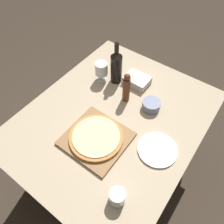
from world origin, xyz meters
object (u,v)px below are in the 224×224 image
(pizza, at_px, (96,137))
(wine_bottle, at_px, (116,67))
(pepper_mill, at_px, (126,88))
(wine_glass, at_px, (101,69))
(small_bowl, at_px, (151,105))

(pizza, xyz_separation_m, wine_bottle, (-0.19, 0.45, 0.09))
(pepper_mill, bearing_deg, wine_glass, 167.37)
(pizza, bearing_deg, pepper_mill, 95.81)
(pizza, height_order, wine_bottle, wine_bottle)
(wine_bottle, height_order, small_bowl, wine_bottle)
(wine_bottle, bearing_deg, pizza, -67.50)
(pizza, distance_m, small_bowl, 0.40)
(wine_bottle, xyz_separation_m, wine_glass, (-0.08, -0.05, -0.03))
(small_bowl, bearing_deg, pizza, -109.32)
(wine_bottle, bearing_deg, wine_glass, -147.87)
(wine_bottle, xyz_separation_m, small_bowl, (0.32, -0.07, -0.10))
(pizza, relative_size, wine_bottle, 1.01)
(pepper_mill, relative_size, wine_glass, 1.51)
(pepper_mill, bearing_deg, wine_bottle, 145.17)
(pepper_mill, bearing_deg, small_bowl, 10.95)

